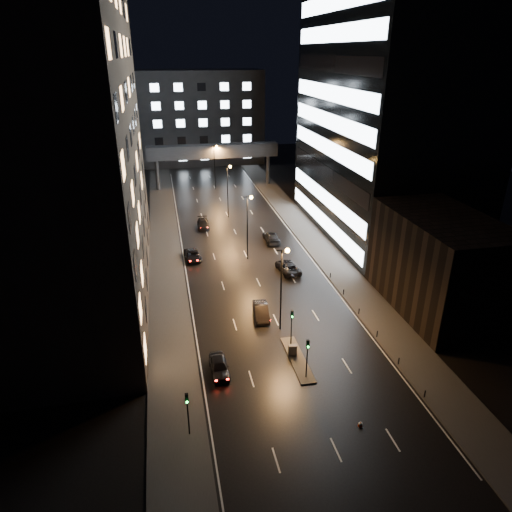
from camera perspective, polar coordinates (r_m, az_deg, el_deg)
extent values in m
plane|color=black|center=(81.76, -2.64, 3.06)|extent=(160.00, 160.00, 0.00)
cube|color=#383533|center=(76.22, -11.33, 1.03)|extent=(5.00, 110.00, 0.15)
cube|color=#383533|center=(80.04, 6.83, 2.49)|extent=(5.00, 110.00, 0.15)
cube|color=#2D2319|center=(61.00, -22.30, 13.54)|extent=(15.00, 48.00, 40.00)
cube|color=black|center=(59.45, 21.90, -0.90)|extent=(10.00, 18.00, 12.00)
cube|color=black|center=(80.61, 16.35, 18.35)|extent=(20.00, 36.00, 45.00)
cube|color=#333335|center=(134.92, -6.95, 16.83)|extent=(34.00, 14.00, 25.00)
cube|color=#333335|center=(108.05, -5.39, 12.92)|extent=(30.00, 3.00, 3.00)
cylinder|color=#333335|center=(108.48, -12.22, 9.82)|extent=(0.80, 0.80, 7.00)
cylinder|color=#333335|center=(111.30, 1.48, 10.72)|extent=(0.80, 0.80, 7.00)
cube|color=#383533|center=(49.06, 5.18, -12.73)|extent=(1.60, 8.00, 0.15)
cylinder|color=black|center=(49.96, 4.43, -9.38)|extent=(0.12, 0.12, 3.50)
cube|color=black|center=(48.78, 4.51, -7.22)|extent=(0.28, 0.22, 0.90)
sphere|color=#0CFF33|center=(48.81, 4.55, -7.59)|extent=(0.18, 0.18, 0.18)
cylinder|color=black|center=(45.70, 6.36, -13.09)|extent=(0.12, 0.12, 3.50)
cube|color=black|center=(44.40, 6.50, -10.83)|extent=(0.28, 0.22, 0.90)
sphere|color=#0CFF33|center=(44.46, 6.54, -11.22)|extent=(0.18, 0.18, 0.18)
cylinder|color=black|center=(40.36, -8.45, -19.52)|extent=(0.12, 0.12, 3.50)
cube|color=black|center=(38.88, -8.66, -17.17)|extent=(0.28, 0.22, 0.90)
sphere|color=#0CFF33|center=(38.96, -8.62, -17.61)|extent=(0.18, 0.18, 0.18)
cylinder|color=black|center=(46.82, 20.34, -15.93)|extent=(0.12, 0.12, 0.90)
cylinder|color=black|center=(50.10, 17.40, -12.49)|extent=(0.12, 0.12, 0.90)
cylinder|color=black|center=(53.65, 14.89, -9.47)|extent=(0.12, 0.12, 0.90)
cylinder|color=black|center=(57.42, 12.74, -6.82)|extent=(0.12, 0.12, 0.90)
cylinder|color=black|center=(61.36, 10.89, -4.50)|extent=(0.12, 0.12, 0.90)
cylinder|color=black|center=(65.44, 9.27, -2.46)|extent=(0.12, 0.12, 0.90)
cylinder|color=black|center=(51.17, 3.14, -4.41)|extent=(0.18, 0.18, 10.00)
cylinder|color=black|center=(48.97, 3.28, 0.74)|extent=(1.20, 0.12, 0.12)
sphere|color=#FF9E38|center=(49.16, 3.95, 0.68)|extent=(0.50, 0.50, 0.50)
cylinder|color=black|center=(68.93, -1.08, 3.41)|extent=(0.18, 0.18, 10.00)
cylinder|color=black|center=(67.31, -1.11, 7.39)|extent=(1.20, 0.12, 0.12)
sphere|color=#FF9E38|center=(67.45, -0.61, 7.34)|extent=(0.50, 0.50, 0.50)
cylinder|color=black|center=(87.66, -3.56, 7.96)|extent=(0.18, 0.18, 10.00)
cylinder|color=black|center=(86.39, -3.65, 11.14)|extent=(1.20, 0.12, 0.12)
sphere|color=#FF9E38|center=(86.50, -3.25, 11.10)|extent=(0.50, 0.50, 0.50)
cylinder|color=black|center=(106.85, -5.19, 10.88)|extent=(0.18, 0.18, 10.00)
cylinder|color=black|center=(105.81, -5.29, 13.51)|extent=(1.20, 0.12, 0.12)
sphere|color=#FF9E38|center=(105.90, -4.96, 13.48)|extent=(0.50, 0.50, 0.50)
imported|color=black|center=(47.00, -4.65, -13.56)|extent=(1.85, 4.45, 1.50)
imported|color=black|center=(55.48, 0.63, -6.93)|extent=(2.09, 4.89, 1.57)
imported|color=black|center=(71.09, -7.92, 0.07)|extent=(2.80, 5.08, 1.35)
imported|color=black|center=(83.88, -6.63, 4.01)|extent=(2.26, 5.16, 1.47)
imported|color=black|center=(66.66, 4.01, -1.37)|extent=(3.12, 5.71, 1.52)
imported|color=black|center=(76.98, 1.94, 2.34)|extent=(2.44, 5.65, 1.62)
cube|color=#4D4D50|center=(49.20, 4.58, -11.61)|extent=(0.94, 0.60, 1.18)
cone|color=#FF430D|center=(42.71, 12.91, -19.79)|extent=(0.47, 0.47, 0.46)
cone|color=#F74B0D|center=(42.70, 12.96, -19.75)|extent=(0.38, 0.38, 0.52)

